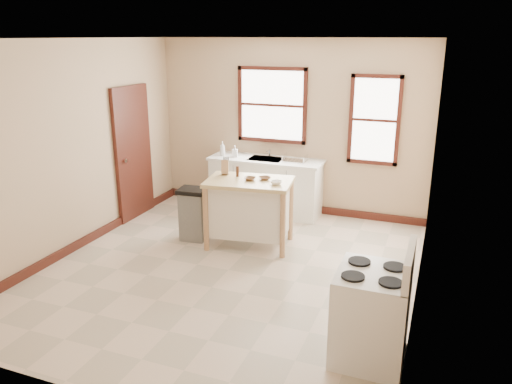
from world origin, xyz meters
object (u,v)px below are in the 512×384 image
Objects in this scene: bowl_b at (265,178)px; kitchen_island at (249,213)px; trash_bin at (194,214)px; gas_stove at (372,302)px; soap_bottle_a at (222,148)px; pepper_grinder at (238,171)px; dish_rack at (295,159)px; bowl_a at (250,179)px; knife_block at (225,168)px; soap_bottle_b at (235,151)px; bowl_c at (276,183)px.

kitchen_island is at bearing -151.50° from bowl_b.
gas_stove reaches higher than trash_bin.
pepper_grinder is (0.79, -1.21, -0.01)m from soap_bottle_a.
gas_stove is (1.73, -3.36, -0.40)m from dish_rack.
gas_stove is (1.97, -2.01, -0.41)m from bowl_a.
gas_stove is at bearing -62.93° from knife_block.
knife_block is 0.26× the size of trash_bin.
pepper_grinder reaches higher than trash_bin.
soap_bottle_a is 0.20× the size of kitchen_island.
bowl_a is at bearing 1.66° from trash_bin.
soap_bottle_b is 1.01m from dish_rack.
dish_rack is at bearing -14.18° from soap_bottle_a.
kitchen_island is 0.54m from bowl_b.
bowl_c is at bearing -60.76° from dish_rack.
dish_rack is 1.33m from pepper_grinder.
knife_block is at bearing -89.27° from soap_bottle_b.
bowl_b is (0.19, 0.10, 0.49)m from kitchen_island.
bowl_b is 1.19m from trash_bin.
pepper_grinder is 0.20× the size of trash_bin.
soap_bottle_a is at bearing 123.03° from pepper_grinder.
knife_block is 3.26m from gas_stove.
bowl_b is at bearing -67.02° from soap_bottle_b.
soap_bottle_a is 1.16× the size of knife_block.
soap_bottle_a reaches higher than gas_stove.
bowl_a is 0.21× the size of trash_bin.
bowl_c is at bearing -16.71° from kitchen_island.
knife_block is at bearing -96.59° from dish_rack.
gas_stove is (2.80, -1.91, 0.18)m from trash_bin.
soap_bottle_a reaches higher than bowl_b.
soap_bottle_b is 0.52× the size of dish_rack.
pepper_grinder reaches higher than bowl_b.
bowl_c reaches higher than kitchen_island.
soap_bottle_b is 0.25× the size of trash_bin.
kitchen_island is at bearing -68.40° from soap_bottle_a.
trash_bin is (-1.23, -0.04, -0.59)m from bowl_c.
dish_rack is 1.25m from bowl_b.
bowl_a is (1.01, -1.31, -0.07)m from soap_bottle_a.
bowl_c reaches higher than bowl_a.
kitchen_island is 0.65m from bowl_c.
knife_block is 0.18× the size of gas_stove.
bowl_a is 1.06× the size of bowl_c.
knife_block is at bearing 26.68° from trash_bin.
soap_bottle_a is at bearing 135.67° from bowl_c.
bowl_c is at bearing 128.89° from gas_stove.
soap_bottle_b is 1.30m from pepper_grinder.
gas_stove is (2.74, -3.30, -0.45)m from soap_bottle_b.
trash_bin is (-0.60, -0.21, -0.64)m from pepper_grinder.
trash_bin is 0.68× the size of gas_stove.
bowl_a is at bearing 6.16° from kitchen_island.
trash_bin is at bearing -168.57° from bowl_b.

